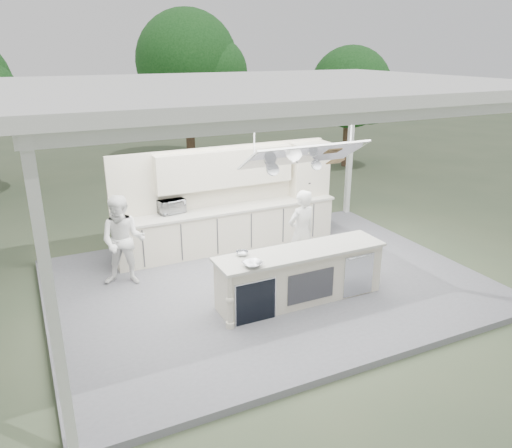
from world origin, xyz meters
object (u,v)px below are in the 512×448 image
demo_island (300,275)px  sous_chef (123,241)px  back_counter (229,228)px  head_chef (301,233)px

demo_island → sous_chef: (-2.64, 2.00, 0.39)m
sous_chef → back_counter: bearing=42.1°
demo_island → back_counter: bearing=93.6°
demo_island → back_counter: 2.82m
back_counter → sous_chef: 2.62m
back_counter → head_chef: head_chef is taller
demo_island → head_chef: (0.58, 0.95, 0.39)m
head_chef → back_counter: bearing=-77.7°
head_chef → sous_chef: bearing=-27.9°
back_counter → head_chef: size_ratio=2.94×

